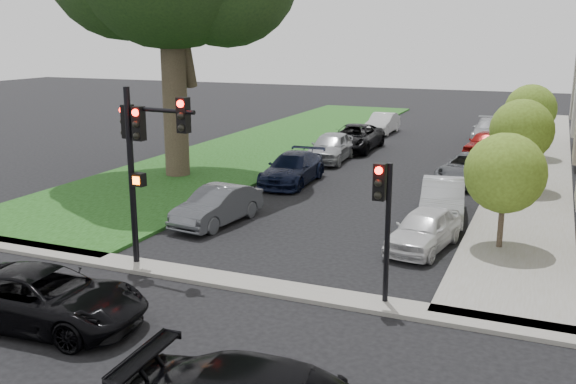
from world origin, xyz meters
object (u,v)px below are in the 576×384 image
at_px(car_parked_1, 443,199).
at_px(traffic_signal_main, 143,145).
at_px(car_parked_0, 424,229).
at_px(car_parked_8, 355,138).
at_px(car_parked_2, 469,169).
at_px(car_parked_6, 292,169).
at_px(car_parked_7, 331,147).
at_px(car_parked_4, 489,130).
at_px(small_tree_b, 522,131).
at_px(small_tree_a, 505,173).
at_px(car_parked_5, 217,206).
at_px(small_tree_c, 531,110).
at_px(car_parked_3, 485,143).
at_px(car_cross_near, 45,298).
at_px(car_parked_9, 383,123).
at_px(traffic_signal_secondary, 383,207).

bearing_deg(car_parked_1, traffic_signal_main, -137.90).
bearing_deg(car_parked_0, car_parked_8, 123.15).
bearing_deg(car_parked_1, car_parked_2, 80.69).
relative_size(car_parked_6, car_parked_7, 1.05).
bearing_deg(car_parked_4, small_tree_b, -82.01).
relative_size(small_tree_b, car_parked_1, 0.92).
xyz_separation_m(small_tree_a, traffic_signal_main, (-9.58, -5.65, 1.15)).
xyz_separation_m(car_parked_0, car_parked_2, (0.08, 10.39, 0.02)).
height_order(small_tree_b, car_parked_5, small_tree_b).
distance_m(car_parked_5, car_parked_7, 12.94).
bearing_deg(traffic_signal_main, car_parked_1, 50.20).
distance_m(small_tree_c, car_parked_3, 3.11).
bearing_deg(car_parked_6, car_parked_0, -45.16).
bearing_deg(car_parked_7, car_parked_2, -21.08).
bearing_deg(car_parked_2, car_parked_8, 147.57).
bearing_deg(small_tree_a, car_parked_5, -174.78).
xyz_separation_m(traffic_signal_main, car_parked_4, (6.98, 28.02, -2.97)).
relative_size(small_tree_c, car_parked_0, 1.07).
xyz_separation_m(car_parked_3, car_parked_5, (-7.55, -18.25, -0.01)).
xyz_separation_m(car_cross_near, car_parked_7, (-0.37, 21.99, 0.10)).
bearing_deg(car_parked_2, car_parked_7, 169.54).
bearing_deg(traffic_signal_main, car_parked_2, 64.12).
height_order(small_tree_b, car_parked_9, small_tree_b).
xyz_separation_m(car_cross_near, car_parked_9, (-0.33, 33.02, 0.01)).
height_order(small_tree_b, car_parked_6, small_tree_b).
relative_size(car_parked_1, car_parked_3, 1.10).
height_order(small_tree_a, car_parked_5, small_tree_a).
relative_size(car_parked_0, car_parked_8, 0.70).
bearing_deg(car_parked_7, car_parked_0, -62.56).
height_order(car_parked_2, car_parked_6, car_parked_6).
bearing_deg(car_parked_6, car_parked_8, 87.57).
bearing_deg(car_parked_8, car_parked_0, -66.24).
bearing_deg(car_parked_1, car_parked_7, 121.91).
distance_m(car_cross_near, car_parked_7, 22.00).
bearing_deg(car_parked_4, car_parked_6, -116.67).
bearing_deg(car_parked_9, car_parked_4, -4.87).
relative_size(car_parked_0, car_parked_9, 0.90).
xyz_separation_m(car_parked_7, car_parked_9, (0.04, 11.03, -0.09)).
distance_m(traffic_signal_main, car_cross_near, 5.25).
bearing_deg(car_parked_3, car_parked_0, -78.28).
height_order(small_tree_c, traffic_signal_secondary, small_tree_c).
bearing_deg(car_parked_8, traffic_signal_secondary, -71.61).
bearing_deg(car_parked_5, small_tree_c, 67.98).
height_order(small_tree_c, car_parked_4, small_tree_c).
relative_size(traffic_signal_main, car_parked_0, 1.37).
relative_size(traffic_signal_main, car_parked_4, 1.07).
relative_size(small_tree_a, car_parked_6, 0.78).
relative_size(car_parked_4, car_parked_9, 1.16).
xyz_separation_m(traffic_signal_secondary, car_parked_3, (0.15, 23.04, -1.91)).
distance_m(car_parked_1, car_parked_6, 8.09).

